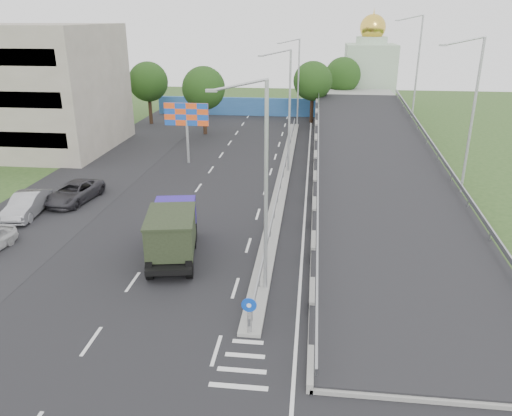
# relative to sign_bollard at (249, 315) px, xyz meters

# --- Properties ---
(ground) EXTENTS (160.00, 160.00, 0.00)m
(ground) POSITION_rel_sign_bollard_xyz_m (0.00, -2.17, -1.03)
(ground) COLOR #2D4C1E
(ground) RESTS_ON ground
(road_surface) EXTENTS (26.00, 90.00, 0.04)m
(road_surface) POSITION_rel_sign_bollard_xyz_m (-3.00, 17.83, -1.03)
(road_surface) COLOR black
(road_surface) RESTS_ON ground
(parking_strip) EXTENTS (8.00, 90.00, 0.05)m
(parking_strip) POSITION_rel_sign_bollard_xyz_m (-16.00, 17.83, -1.03)
(parking_strip) COLOR black
(parking_strip) RESTS_ON ground
(median) EXTENTS (1.00, 44.00, 0.20)m
(median) POSITION_rel_sign_bollard_xyz_m (0.00, 21.83, -0.93)
(median) COLOR gray
(median) RESTS_ON ground
(overpass_ramp) EXTENTS (10.00, 50.00, 3.50)m
(overpass_ramp) POSITION_rel_sign_bollard_xyz_m (7.50, 21.83, 0.72)
(overpass_ramp) COLOR gray
(overpass_ramp) RESTS_ON ground
(median_guardrail) EXTENTS (0.09, 44.00, 0.71)m
(median_guardrail) POSITION_rel_sign_bollard_xyz_m (0.00, 21.83, -0.28)
(median_guardrail) COLOR gray
(median_guardrail) RESTS_ON median
(sign_bollard) EXTENTS (0.64, 0.23, 1.67)m
(sign_bollard) POSITION_rel_sign_bollard_xyz_m (0.00, 0.00, 0.00)
(sign_bollard) COLOR black
(sign_bollard) RESTS_ON median
(lamp_post_near) EXTENTS (2.74, 0.18, 10.08)m
(lamp_post_near) POSITION_rel_sign_bollard_xyz_m (0.11, 3.83, 4.77)
(lamp_post_near) COLOR #B2B5B7
(lamp_post_near) RESTS_ON median
(lamp_post_mid) EXTENTS (2.74, 0.18, 10.08)m
(lamp_post_mid) POSITION_rel_sign_bollard_xyz_m (0.11, 23.83, 4.77)
(lamp_post_mid) COLOR #B2B5B7
(lamp_post_mid) RESTS_ON median
(lamp_post_far) EXTENTS (2.74, 0.18, 10.08)m
(lamp_post_far) POSITION_rel_sign_bollard_xyz_m (0.11, 43.83, 4.77)
(lamp_post_far) COLOR #B2B5B7
(lamp_post_far) RESTS_ON median
(blue_wall) EXTENTS (30.00, 0.50, 2.40)m
(blue_wall) POSITION_rel_sign_bollard_xyz_m (-4.00, 49.83, 0.17)
(blue_wall) COLOR #285594
(blue_wall) RESTS_ON ground
(church) EXTENTS (7.00, 7.00, 13.80)m
(church) POSITION_rel_sign_bollard_xyz_m (10.00, 57.83, 4.28)
(church) COLOR #B2CCAD
(church) RESTS_ON ground
(billboard) EXTENTS (4.00, 0.24, 5.50)m
(billboard) POSITION_rel_sign_bollard_xyz_m (-9.00, 25.83, 3.15)
(billboard) COLOR #B2B5B7
(billboard) RESTS_ON ground
(tree_left_mid) EXTENTS (4.80, 4.80, 7.60)m
(tree_left_mid) POSITION_rel_sign_bollard_xyz_m (-10.00, 37.83, 4.14)
(tree_left_mid) COLOR black
(tree_left_mid) RESTS_ON ground
(tree_median_far) EXTENTS (4.80, 4.80, 7.60)m
(tree_median_far) POSITION_rel_sign_bollard_xyz_m (2.00, 45.83, 4.14)
(tree_median_far) COLOR black
(tree_median_far) RESTS_ON ground
(tree_left_far) EXTENTS (4.80, 4.80, 7.60)m
(tree_left_far) POSITION_rel_sign_bollard_xyz_m (-18.00, 42.83, 4.14)
(tree_left_far) COLOR black
(tree_left_far) RESTS_ON ground
(tree_ramp_far) EXTENTS (4.80, 4.80, 7.60)m
(tree_ramp_far) POSITION_rel_sign_bollard_xyz_m (6.00, 52.83, 4.14)
(tree_ramp_far) COLOR black
(tree_ramp_far) RESTS_ON ground
(dump_truck) EXTENTS (3.48, 6.78, 2.85)m
(dump_truck) POSITION_rel_sign_bollard_xyz_m (-5.19, 6.98, 0.54)
(dump_truck) COLOR black
(dump_truck) RESTS_ON ground
(parked_car_b) EXTENTS (2.11, 4.89, 1.57)m
(parked_car_b) POSITION_rel_sign_bollard_xyz_m (-16.71, 11.84, -0.25)
(parked_car_b) COLOR #949599
(parked_car_b) RESTS_ON ground
(parked_car_c) EXTENTS (3.07, 5.45, 1.44)m
(parked_car_c) POSITION_rel_sign_bollard_xyz_m (-14.77, 14.81, -0.32)
(parked_car_c) COLOR #302E33
(parked_car_c) RESTS_ON ground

